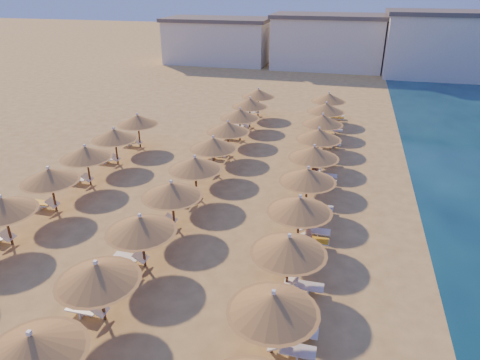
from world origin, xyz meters
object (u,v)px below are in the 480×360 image
(parasol_row_east, at_px, (308,176))
(beachgoer_a, at_px, (308,230))
(parasol_row_west, at_px, (195,164))
(beachgoer_c, at_px, (315,169))

(parasol_row_east, relative_size, beachgoer_a, 22.54)
(parasol_row_east, distance_m, beachgoer_a, 3.65)
(parasol_row_east, xyz_separation_m, beachgoer_a, (0.48, -3.38, -1.28))
(parasol_row_east, distance_m, parasol_row_west, 6.35)
(beachgoer_a, bearing_deg, beachgoer_c, -173.68)
(parasol_row_east, height_order, beachgoer_c, parasol_row_east)
(parasol_row_west, distance_m, beachgoer_a, 7.73)
(parasol_row_east, relative_size, parasol_row_west, 1.00)
(parasol_row_west, distance_m, beachgoer_c, 7.56)
(parasol_row_east, height_order, beachgoer_a, parasol_row_east)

